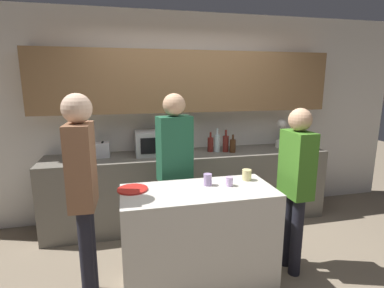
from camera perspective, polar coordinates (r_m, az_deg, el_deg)
The scene contains 18 objects.
ground_plane at distance 3.01m, azimuth 6.20°, elevation -25.66°, with size 14.00×14.00×0.00m, color #7F705B.
back_wall at distance 4.00m, azimuth -1.25°, elevation 7.66°, with size 6.40×0.40×2.70m.
back_counter at distance 3.97m, azimuth -0.36°, elevation -8.28°, with size 3.60×0.62×0.93m.
kitchen_island at distance 2.80m, azimuth 1.23°, elevation -17.53°, with size 1.32×0.60×0.92m.
microwave at distance 3.80m, azimuth -6.86°, elevation 0.31°, with size 0.52×0.39×0.30m.
toaster at distance 3.80m, azimuth -17.36°, elevation -1.06°, with size 0.26×0.16×0.18m.
potted_plant at distance 4.34m, azimuth 16.63°, elevation 1.98°, with size 0.14×0.14×0.39m.
bottle_0 at distance 3.92m, azimuth 3.53°, elevation -0.03°, with size 0.08×0.08×0.26m.
bottle_1 at distance 3.92m, azimuth 4.81°, elevation 0.23°, with size 0.08×0.08×0.31m.
bottle_2 at distance 3.93m, azimuth 6.43°, elevation 0.12°, with size 0.08×0.08×0.29m.
bottle_3 at distance 3.90m, azimuth 7.76°, elevation -0.30°, with size 0.08×0.08×0.24m.
plate_on_island at distance 2.64m, azimuth -11.25°, elevation -8.46°, with size 0.26×0.26×0.01m.
cup_0 at distance 2.70m, azimuth 7.11°, elevation -7.08°, with size 0.07×0.07×0.08m.
cup_1 at distance 2.87m, azimuth 10.38°, elevation -5.80°, with size 0.09×0.09×0.10m.
cup_2 at distance 2.69m, azimuth 3.00°, elevation -6.79°, with size 0.08×0.08×0.11m.
person_left at distance 2.97m, azimuth 19.17°, elevation -6.16°, with size 0.21×0.34×1.60m.
person_center at distance 2.54m, azimuth -20.12°, elevation -6.84°, with size 0.23×0.35×1.75m.
person_right at distance 3.07m, azimuth -3.31°, elevation -3.33°, with size 0.37×0.25×1.72m.
Camera 1 is at (-0.83, -2.24, 1.84)m, focal length 28.00 mm.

